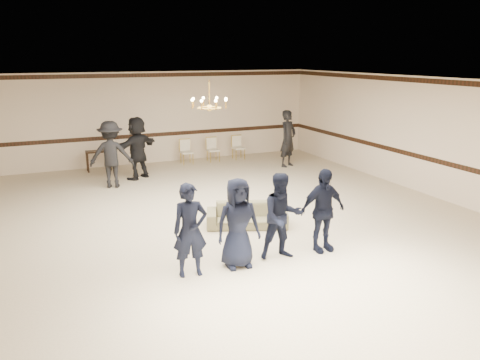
% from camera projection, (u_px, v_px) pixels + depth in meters
% --- Properties ---
extents(room, '(12.01, 14.01, 3.21)m').
position_uv_depth(room, '(226.00, 155.00, 10.53)').
color(room, beige).
rests_on(room, ground).
extents(chair_rail, '(12.00, 0.02, 0.14)m').
position_uv_depth(chair_rail, '(152.00, 135.00, 16.87)').
color(chair_rail, black).
rests_on(chair_rail, wall_back).
extents(crown_molding, '(12.00, 0.02, 0.14)m').
position_uv_depth(crown_molding, '(149.00, 75.00, 16.34)').
color(crown_molding, black).
rests_on(crown_molding, wall_back).
extents(chandelier, '(0.94, 0.94, 0.89)m').
position_uv_depth(chandelier, '(209.00, 94.00, 11.09)').
color(chandelier, gold).
rests_on(chandelier, ceiling).
extents(boy_a, '(0.64, 0.45, 1.66)m').
position_uv_depth(boy_a, '(190.00, 230.00, 8.19)').
color(boy_a, black).
rests_on(boy_a, floor).
extents(boy_b, '(0.84, 0.57, 1.66)m').
position_uv_depth(boy_b, '(238.00, 223.00, 8.54)').
color(boy_b, black).
rests_on(boy_b, floor).
extents(boy_c, '(0.89, 0.74, 1.66)m').
position_uv_depth(boy_c, '(282.00, 216.00, 8.89)').
color(boy_c, black).
rests_on(boy_c, floor).
extents(boy_d, '(0.98, 0.42, 1.66)m').
position_uv_depth(boy_d, '(323.00, 210.00, 9.24)').
color(boy_d, black).
rests_on(boy_d, floor).
extents(settee, '(1.94, 1.31, 0.53)m').
position_uv_depth(settee, '(247.00, 215.00, 10.70)').
color(settee, '#828156').
rests_on(settee, floor).
extents(adult_left, '(1.40, 1.03, 1.94)m').
position_uv_depth(adult_left, '(111.00, 154.00, 13.71)').
color(adult_left, black).
rests_on(adult_left, floor).
extents(adult_mid, '(1.83, 1.45, 1.94)m').
position_uv_depth(adult_mid, '(137.00, 148.00, 14.68)').
color(adult_mid, black).
rests_on(adult_mid, floor).
extents(adult_right, '(0.84, 0.73, 1.94)m').
position_uv_depth(adult_right, '(288.00, 139.00, 16.31)').
color(adult_right, black).
rests_on(adult_right, floor).
extents(banquet_chair_left, '(0.43, 0.43, 0.86)m').
position_uv_depth(banquet_chair_left, '(187.00, 152.00, 16.79)').
color(banquet_chair_left, beige).
rests_on(banquet_chair_left, floor).
extents(banquet_chair_mid, '(0.43, 0.43, 0.86)m').
position_uv_depth(banquet_chair_mid, '(213.00, 150.00, 17.18)').
color(banquet_chair_mid, beige).
rests_on(banquet_chair_mid, floor).
extents(banquet_chair_right, '(0.43, 0.43, 0.86)m').
position_uv_depth(banquet_chair_right, '(238.00, 148.00, 17.57)').
color(banquet_chair_right, beige).
rests_on(banquet_chair_right, floor).
extents(console_table, '(0.83, 0.40, 0.68)m').
position_uv_depth(console_table, '(99.00, 161.00, 15.82)').
color(console_table, black).
rests_on(console_table, floor).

